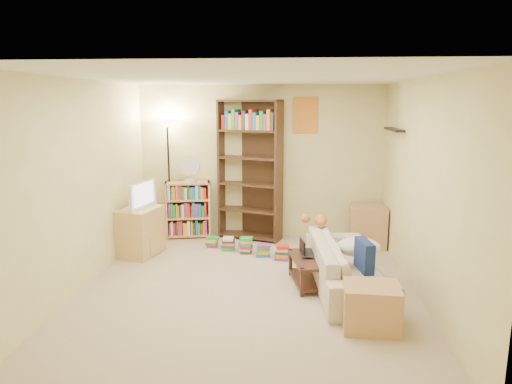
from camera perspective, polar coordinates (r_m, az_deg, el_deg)
room at (r=5.28m, az=-1.00°, el=4.62°), size 4.50×4.54×2.52m
sofa at (r=5.71m, az=11.31°, el=-8.88°), size 2.10×1.10×0.58m
navy_pillow at (r=5.26m, az=13.38°, el=-7.73°), size 0.18×0.39×0.34m
cream_blanket at (r=5.72m, az=12.70°, el=-6.73°), size 0.53×0.38×0.23m
tabby_cat at (r=6.27m, az=7.77°, el=-3.44°), size 0.46×0.19×0.16m
coffee_table at (r=5.74m, az=6.84°, el=-9.45°), size 0.58×0.85×0.35m
laptop at (r=5.81m, az=6.90°, el=-7.64°), size 0.38×0.25×0.03m
laptop_screen at (r=5.75m, az=5.82°, el=-6.85°), size 0.06×0.26×0.17m
mug at (r=5.48m, az=8.93°, el=-8.50°), size 0.13×0.13×0.09m
tv_remote at (r=5.95m, az=7.10°, el=-7.23°), size 0.10×0.14×0.02m
tv_stand at (r=6.96m, az=-14.24°, el=-4.80°), size 0.61×0.75×0.70m
television at (r=6.83m, az=-14.46°, el=-0.38°), size 0.72×0.40×0.39m
tall_bookshelf at (r=7.37m, az=-0.76°, el=3.15°), size 1.07×0.63×2.26m
short_bookshelf at (r=7.66m, az=-8.46°, el=-2.19°), size 0.77×0.42×0.94m
desk_fan at (r=7.48m, az=-8.30°, el=2.96°), size 0.33×0.19×0.45m
floor_lamp at (r=7.56m, az=-10.96°, el=6.00°), size 0.33×0.33×1.97m
side_table at (r=7.40m, az=13.81°, el=-4.11°), size 0.59×0.59×0.63m
end_cabinet at (r=4.81m, az=14.17°, el=-13.75°), size 0.57×0.48×0.45m
book_stacks at (r=6.85m, az=-1.12°, el=-6.87°), size 1.30×0.66×0.24m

